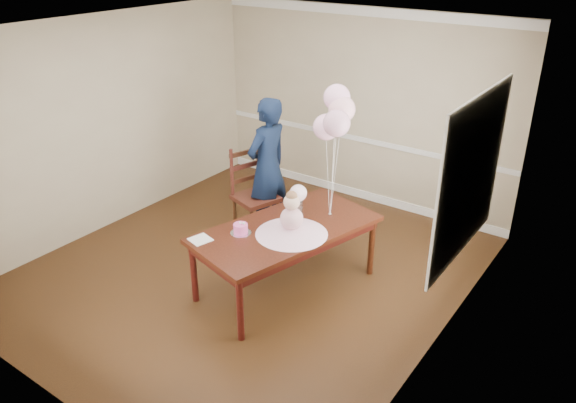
{
  "coord_description": "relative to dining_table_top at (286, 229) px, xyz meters",
  "views": [
    {
      "loc": [
        3.58,
        -4.27,
        3.53
      ],
      "look_at": [
        0.57,
        -0.03,
        1.05
      ],
      "focal_mm": 35.0,
      "sensor_mm": 36.0,
      "label": 1
    }
  ],
  "objects": [
    {
      "name": "chair_back_post_l",
      "position": [
        -1.3,
        0.65,
        0.11
      ],
      "size": [
        0.06,
        0.06,
        0.63
      ],
      "primitive_type": "cylinder",
      "rotation": [
        0.0,
        0.0,
        -0.3
      ],
      "color": "#38140F",
      "rests_on": "dining_chair_seat"
    },
    {
      "name": "baby_hair",
      "position": [
        0.13,
        -0.09,
        0.45
      ],
      "size": [
        0.12,
        0.12,
        0.12
      ],
      "primitive_type": "sphere",
      "color": "brown",
      "rests_on": "baby_head"
    },
    {
      "name": "balloon_ribbon_b",
      "position": [
        0.27,
        0.46,
        0.5
      ],
      "size": [
        0.09,
        0.08,
        0.92
      ],
      "primitive_type": "cylinder",
      "rotation": [
        0.05,
        0.1,
        -0.26
      ],
      "color": "white",
      "rests_on": "balloon_weight"
    },
    {
      "name": "wall_back",
      "position": [
        -0.55,
        2.53,
        0.63
      ],
      "size": [
        4.5,
        0.02,
        2.7
      ],
      "primitive_type": "cube",
      "color": "tan",
      "rests_on": "floor"
    },
    {
      "name": "cake_flower_a",
      "position": [
        -0.3,
        -0.38,
        0.15
      ],
      "size": [
        0.03,
        0.03,
        0.03
      ],
      "primitive_type": "sphere",
      "color": "silver",
      "rests_on": "birthday_cake"
    },
    {
      "name": "birthday_cake",
      "position": [
        -0.3,
        -0.38,
        0.08
      ],
      "size": [
        0.18,
        0.18,
        0.1
      ],
      "primitive_type": "cylinder",
      "rotation": [
        0.0,
        0.0,
        -0.26
      ],
      "color": "#EC4AA2",
      "rests_on": "cake_platter"
    },
    {
      "name": "baby_head",
      "position": [
        0.13,
        -0.09,
        0.39
      ],
      "size": [
        0.17,
        0.17,
        0.17
      ],
      "primitive_type": "sphere",
      "color": "beige",
      "rests_on": "baby_torso"
    },
    {
      "name": "floor",
      "position": [
        -0.55,
        0.03,
        -0.72
      ],
      "size": [
        4.5,
        5.0,
        0.0
      ],
      "primitive_type": "cube",
      "color": "black",
      "rests_on": "ground"
    },
    {
      "name": "roses_near",
      "position": [
        -0.07,
        0.32,
        0.28
      ],
      "size": [
        0.19,
        0.19,
        0.19
      ],
      "primitive_type": "sphere",
      "color": "#FFD5DF",
      "rests_on": "rose_vase_near"
    },
    {
      "name": "chair_slat_low",
      "position": [
        -1.24,
        0.84,
        -0.02
      ],
      "size": [
        0.16,
        0.44,
        0.06
      ],
      "primitive_type": "cube",
      "rotation": [
        0.0,
        0.0,
        -0.3
      ],
      "color": "#381A0F",
      "rests_on": "dining_chair_seat"
    },
    {
      "name": "balloon_ribbon_c",
      "position": [
        0.26,
        0.55,
        0.55
      ],
      "size": [
        0.04,
        0.09,
        1.02
      ],
      "primitive_type": "cylinder",
      "rotation": [
        -0.09,
        0.02,
        -0.26
      ],
      "color": "silver",
      "rests_on": "balloon_weight"
    },
    {
      "name": "wall_right",
      "position": [
        1.7,
        0.03,
        0.63
      ],
      "size": [
        0.02,
        5.0,
        2.7
      ],
      "primitive_type": "cube",
      "color": "tan",
      "rests_on": "floor"
    },
    {
      "name": "window_frame",
      "position": [
        1.68,
        0.53,
        0.83
      ],
      "size": [
        0.02,
        1.66,
        1.56
      ],
      "primitive_type": "cube",
      "color": "white",
      "rests_on": "wall_right"
    },
    {
      "name": "table_leg_fl",
      "position": [
        -0.63,
        -0.77,
        -0.37
      ],
      "size": [
        0.08,
        0.08,
        0.69
      ],
      "primitive_type": "cylinder",
      "rotation": [
        0.0,
        0.0,
        -0.26
      ],
      "color": "black",
      "rests_on": "floor"
    },
    {
      "name": "chair_leg_bl",
      "position": [
        -1.16,
        1.03,
        -0.48
      ],
      "size": [
        0.06,
        0.06,
        0.48
      ],
      "primitive_type": "cylinder",
      "rotation": [
        0.0,
        0.0,
        -0.3
      ],
      "color": "#331C0E",
      "rests_on": "floor"
    },
    {
      "name": "woman",
      "position": [
        -0.96,
        0.94,
        0.17
      ],
      "size": [
        0.49,
        0.68,
        1.78
      ],
      "primitive_type": "imported",
      "rotation": [
        0.0,
        0.0,
        -1.66
      ],
      "color": "#0E1932",
      "rests_on": "floor"
    },
    {
      "name": "baseboard_trim",
      "position": [
        -0.55,
        2.52,
        -0.66
      ],
      "size": [
        4.5,
        0.02,
        0.12
      ],
      "primitive_type": "cube",
      "color": "white",
      "rests_on": "floor"
    },
    {
      "name": "chair_slat_top",
      "position": [
        -1.24,
        0.84,
        0.33
      ],
      "size": [
        0.16,
        0.44,
        0.06
      ],
      "primitive_type": "cube",
      "rotation": [
        0.0,
        0.0,
        -0.3
      ],
      "color": "black",
      "rests_on": "dining_chair_seat"
    },
    {
      "name": "crown_molding",
      "position": [
        -0.55,
        2.52,
        1.91
      ],
      "size": [
        4.5,
        0.02,
        0.12
      ],
      "primitive_type": "cube",
      "color": "white",
      "rests_on": "wall_back"
    },
    {
      "name": "table_leg_fr",
      "position": [
        0.17,
        -0.98,
        -0.37
      ],
      "size": [
        0.08,
        0.08,
        0.69
      ],
      "primitive_type": "cylinder",
      "rotation": [
        0.0,
        0.0,
        -0.26
      ],
      "color": "black",
      "rests_on": "floor"
    },
    {
      "name": "cake_platter",
      "position": [
        -0.3,
        -0.38,
        0.03
      ],
      "size": [
        0.27,
        0.27,
        0.01
      ],
      "primitive_type": "cylinder",
      "rotation": [
        0.0,
        0.0,
        -0.26
      ],
      "color": "silver",
      "rests_on": "dining_table_top"
    },
    {
      "name": "balloon_b",
      "position": [
        0.32,
        0.43,
        1.11
      ],
      "size": [
        0.28,
        0.28,
        0.28
      ],
      "primitive_type": "sphere",
      "color": "#D99AB6",
      "rests_on": "balloon_ribbon_b"
    },
    {
      "name": "balloon_d",
      "position": [
        0.19,
        0.63,
        1.31
      ],
      "size": [
        0.28,
        0.28,
        0.28
      ],
      "primitive_type": "sphere",
      "color": "#FFB4DC",
      "rests_on": "balloon_ribbon_d"
    },
    {
      "name": "balloon_a",
      "position": [
        0.14,
        0.53,
        1.01
      ],
      "size": [
        0.28,
        0.28,
        0.28
      ],
      "primitive_type": "sphere",
      "color": "#FFB4D7",
      "rests_on": "balloon_ribbon_a"
    },
    {
      "name": "balloon_c",
      "position": [
        0.28,
        0.59,
        1.21
      ],
      "size": [
        0.28,
        0.28,
        0.28
      ],
      "primitive_type": "sphere",
      "color": "#F5ADBD",
      "rests_on": "balloon_ribbon_c"
    },
    {
      "name": "balloon_weight",
      "position": [
        0.23,
        0.5,
        0.03
      ],
      "size": [
        0.05,
        0.05,
        0.02
      ],
      "primitive_type": "cylinder",
      "rotation": [
        0.0,
        0.0,
        -0.26
      ],
      "color": "silver",
      "rests_on": "dining_table_top"
    },
    {
      "name": "napkin",
      "position": [
        -0.55,
        -0.72,
        0.03
      ],
      "size": [
        0.24,
        0.24,
        0.01
      ],
      "primitive_type": "cube",
      "rotation": [
        0.0,
        0.0,
        -0.26
      ],
      "color": "white",
      "rests_on": "dining_table_top"
    },
    {
      "name": "table_leg_br",
      "position": [
        0.63,
        0.77,
        -0.37
      ],
      "size": [
        0.08,
        0.08,
        0.69
      ],
      "primitive_type": "cylinder",
      "rotation": [
        0.0,
        0.0,
        -0.26
      ],
      "color": "black",
      "rests_on": "floor"
    },
    {
      "name": "wall_left",
      "position": [
        -2.8,
        0.03,
        0.63
      ],
      "size": [
        0.02,
        5.0,
        2.7
      ],
      "primitive_type": "cube",
      "color": "tan",
      "rests_on": "floor"
    },
    {
      "name": "balloon_ribbon_d",
      "position": [
        0.21,
        0.57,
        0.6
      ],
      "size": [
        0.06,
        0.12,
        1.12
      ],
      "primitive_type": "cylinder",
      "rotation": [
        -0.09,
        -0.07,
        -0.26
      ],
      "color": "white",
      "rests_on": "balloon_weight"
    },
    {
      "name": "wall_front",
      "position": [
        -0.55,
        -2.47,
        0.63
      ],
      "size": [
        4.5,
        0.02,
        2.7
      ],
      "primitive_type": "cube",
      "color": "tan",
      "rests_on": "floor"
    },
    {
      "name": "table_leg_bl",
      "position": [
        -0.17,
        0.98,
        -0.37
      ],
      "size": [
        0.08,
        0.08,
        0.69
      ],
      "primitive_type": "cylinder",
      "rotation": [
        0.0,
        0.0,
        -0.26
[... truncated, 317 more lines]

